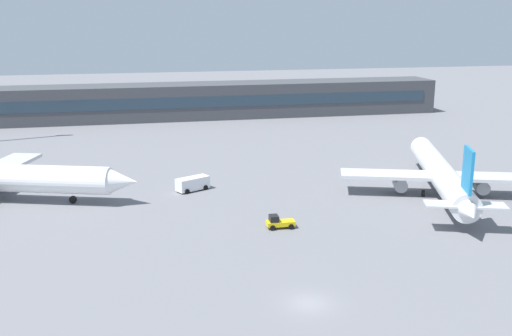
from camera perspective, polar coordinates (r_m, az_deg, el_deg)
ground_plane at (r=94.43m, az=-2.14°, el=-1.88°), size 400.00×400.00×0.00m
terminal_building at (r=159.08m, az=-6.50°, el=6.36°), size 135.20×12.13×9.00m
airplane_near at (r=95.03m, az=17.09°, el=-0.39°), size 29.76×41.68×10.62m
baggage_tug_yellow at (r=76.58m, az=2.19°, el=-5.18°), size 3.64×1.89×1.75m
service_van_white at (r=93.08m, az=-6.07°, el=-1.48°), size 5.54×4.15×2.08m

